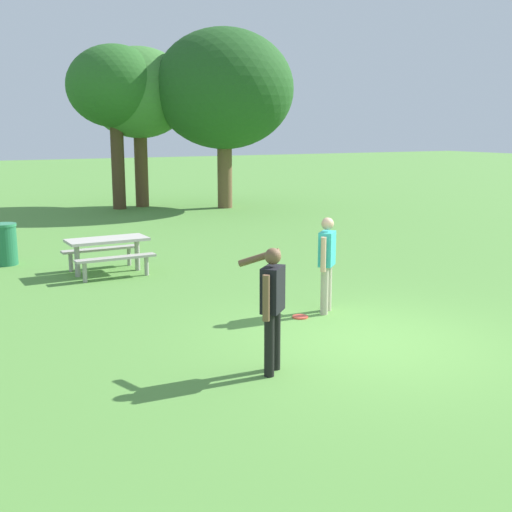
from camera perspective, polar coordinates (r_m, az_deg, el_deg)
name	(u,v)px	position (r m, az deg, el deg)	size (l,w,h in m)	color
ground_plane	(370,342)	(9.84, 9.96, -7.44)	(120.00, 120.00, 0.00)	#568E3D
person_thrower	(327,258)	(11.05, 6.22, -0.22)	(0.47, 0.44, 1.64)	#B7AD93
person_catcher	(272,301)	(8.26, 1.38, -3.92)	(0.47, 0.84, 1.64)	black
frisbee	(300,317)	(10.93, 3.89, -5.33)	(0.27, 0.27, 0.03)	#E04733
picnic_table_near	(107,248)	(14.41, -12.88, 0.70)	(1.73, 1.46, 0.77)	#B2ADA3
trash_can_beside_table	(4,244)	(16.03, -21.18, 0.97)	(0.59, 0.59, 0.96)	#237047
tree_tall_left	(115,88)	(25.89, -12.26, 14.18)	(3.62, 3.62, 6.19)	#4C3823
tree_broad_center	(139,94)	(26.49, -10.23, 13.80)	(4.11, 4.11, 6.19)	brown
tree_far_right	(224,90)	(25.75, -2.82, 14.35)	(5.36, 5.36, 6.84)	brown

